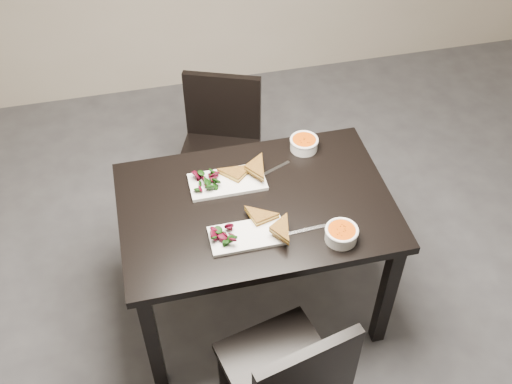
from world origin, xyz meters
TOP-DOWN VIEW (x-y plane):
  - ground at (0.00, 0.00)m, footprint 5.00×5.00m
  - room_shell at (0.00, 0.00)m, footprint 5.02×5.02m
  - table at (-0.31, 0.46)m, footprint 1.20×0.80m
  - chair_near at (-0.34, -0.24)m, footprint 0.50×0.50m
  - chair_far at (-0.34, 1.21)m, footprint 0.54×0.54m
  - plate_near at (-0.39, 0.28)m, footprint 0.32×0.16m
  - sandwich_near at (-0.32, 0.29)m, footprint 0.18×0.16m
  - salad_near at (-0.49, 0.28)m, footprint 0.10×0.09m
  - soup_bowl_near at (-0.01, 0.18)m, footprint 0.14×0.14m
  - cutlery_near at (-0.14, 0.26)m, footprint 0.18×0.03m
  - plate_far at (-0.41, 0.61)m, footprint 0.34×0.17m
  - sandwich_far at (-0.34, 0.60)m, footprint 0.21×0.21m
  - salad_far at (-0.51, 0.61)m, footprint 0.11×0.10m
  - soup_bowl_far at (-0.00, 0.76)m, footprint 0.14×0.14m
  - cutlery_far at (-0.18, 0.65)m, footprint 0.17×0.08m

SIDE VIEW (x-z plane):
  - ground at x=0.00m, z-range 0.00..0.00m
  - chair_near at x=-0.34m, z-range 0.06..0.91m
  - chair_far at x=-0.34m, z-range 0.06..0.91m
  - table at x=-0.31m, z-range 0.28..1.03m
  - cutlery_near at x=-0.14m, z-range 0.75..0.75m
  - cutlery_far at x=-0.18m, z-range 0.75..0.75m
  - plate_near at x=-0.39m, z-range 0.75..0.77m
  - plate_far at x=-0.41m, z-range 0.75..0.77m
  - soup_bowl_far at x=0.00m, z-range 0.75..0.82m
  - soup_bowl_near at x=-0.01m, z-range 0.75..0.82m
  - salad_near at x=-0.49m, z-range 0.77..0.81m
  - salad_far at x=-0.51m, z-range 0.77..0.81m
  - sandwich_near at x=-0.32m, z-range 0.77..0.82m
  - sandwich_far at x=-0.34m, z-range 0.77..0.82m
  - room_shell at x=0.00m, z-range 0.43..3.24m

